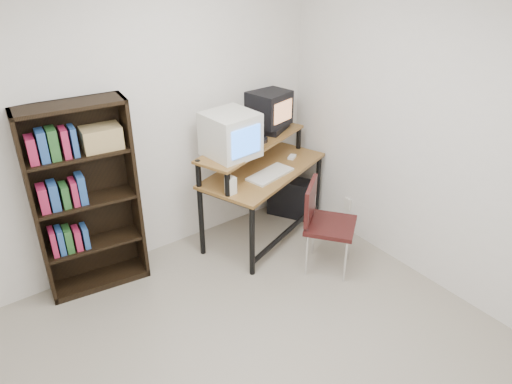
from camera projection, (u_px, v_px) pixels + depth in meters
back_wall at (115, 130)px, 4.14m from camera, size 4.00×0.01×2.60m
right_wall at (470, 150)px, 3.77m from camera, size 0.01×4.00×2.60m
computer_desk at (261, 171)px, 4.81m from camera, size 1.45×1.06×0.98m
crt_monitor at (231, 135)px, 4.39m from camera, size 0.45×0.46×0.40m
vcr at (271, 127)px, 4.99m from camera, size 0.44×0.40×0.08m
crt_tv at (269, 108)px, 4.88m from camera, size 0.42×0.41×0.33m
cd_spindle at (262, 140)px, 4.72m from camera, size 0.13×0.13×0.05m
keyboard at (270, 175)px, 4.66m from camera, size 0.50×0.31×0.03m
mousepad at (293, 159)px, 5.00m from camera, size 0.26×0.23×0.01m
mouse at (292, 157)px, 4.99m from camera, size 0.12×0.10×0.03m
desk_speaker at (231, 186)px, 4.31m from camera, size 0.09×0.08×0.17m
pc_tower at (290, 197)px, 5.36m from camera, size 0.40×0.49×0.42m
school_chair at (323, 218)px, 4.40m from camera, size 0.59×0.59×0.85m
bookshelf at (85, 197)px, 4.05m from camera, size 0.85×0.38×1.65m
wall_outlet at (348, 204)px, 5.06m from camera, size 0.02×0.08×0.12m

